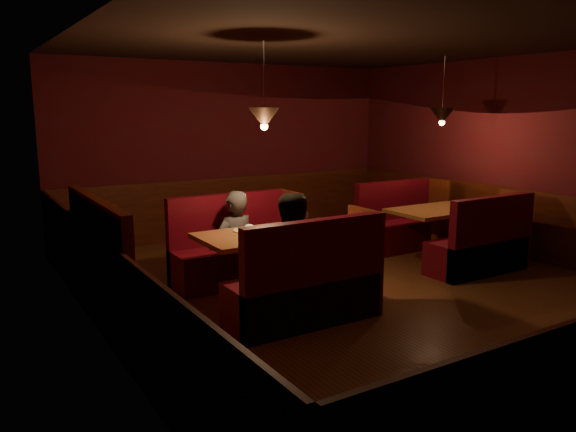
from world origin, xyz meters
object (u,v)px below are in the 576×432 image
second_bench_near (482,248)px  diner_b (297,240)px  main_table (266,249)px  second_table (437,222)px  main_bench_near (308,290)px  main_bench_far (235,254)px  diner_a (234,225)px  second_bench_far (400,227)px

second_bench_near → diner_b: 2.99m
main_table → second_table: (2.94, 0.26, -0.05)m
main_bench_near → second_bench_near: main_bench_near is taller
main_bench_far → second_table: size_ratio=1.22×
main_table → main_bench_near: bearing=-88.8°
second_table → diner_a: bearing=171.9°
main_bench_near → diner_a: 1.58m
diner_b → second_bench_near: bearing=18.0°
main_table → second_bench_near: 3.03m
second_table → main_bench_far: bearing=169.0°
main_table → diner_b: (0.02, -0.61, 0.22)m
main_bench_far → second_bench_far: size_ratio=1.10×
main_table → main_bench_far: main_bench_far is taller
main_table → second_bench_far: (2.97, 1.06, -0.27)m
main_bench_far → second_bench_near: (2.95, -1.36, -0.02)m
main_bench_near → second_bench_far: 3.51m
main_table → diner_b: 0.65m
main_bench_near → second_table: size_ratio=1.22×
second_table → second_bench_near: (0.03, -0.79, -0.22)m
main_bench_near → second_bench_near: size_ratio=1.10×
main_table → main_bench_near: (0.02, -0.84, -0.26)m
main_bench_near → diner_a: diner_a is taller
second_bench_far → diner_b: 3.42m
second_bench_far → diner_a: (-3.03, -0.37, 0.43)m
main_bench_near → second_table: main_bench_near is taller
second_table → second_bench_far: 0.82m
main_table → main_bench_near: main_bench_near is taller
second_bench_near → main_bench_far: bearing=155.2°
main_bench_far → second_bench_near: size_ratio=1.10×
second_bench_near → second_table: bearing=92.2°
main_bench_far → second_bench_near: main_bench_far is taller
diner_b → diner_a: bearing=109.8°
second_bench_near → diner_a: diner_a is taller
main_table → main_bench_far: (0.02, 0.83, -0.26)m
main_bench_near → diner_b: diner_b is taller
main_table → second_bench_far: second_bench_far is taller
main_bench_near → diner_a: bearing=92.7°
second_table → diner_b: 3.06m
second_table → diner_b: diner_b is taller
main_bench_far → second_table: 2.98m
main_table → second_bench_near: second_bench_near is taller
second_bench_far → diner_a: bearing=-173.1°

